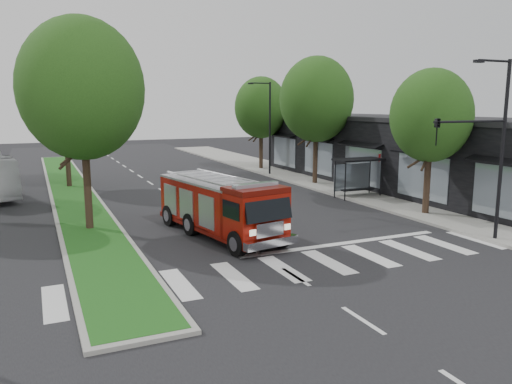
% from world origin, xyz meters
% --- Properties ---
extents(ground, '(140.00, 140.00, 0.00)m').
position_xyz_m(ground, '(0.00, 0.00, 0.00)').
color(ground, black).
rests_on(ground, ground).
extents(sidewalk_right, '(5.00, 80.00, 0.15)m').
position_xyz_m(sidewalk_right, '(12.50, 10.00, 0.07)').
color(sidewalk_right, gray).
rests_on(sidewalk_right, ground).
extents(median, '(3.00, 50.00, 0.15)m').
position_xyz_m(median, '(-6.00, 18.00, 0.08)').
color(median, gray).
rests_on(median, ground).
extents(storefront_row, '(8.00, 30.00, 5.00)m').
position_xyz_m(storefront_row, '(17.00, 10.00, 2.50)').
color(storefront_row, black).
rests_on(storefront_row, ground).
extents(bus_shelter, '(3.20, 1.60, 2.61)m').
position_xyz_m(bus_shelter, '(11.20, 8.15, 2.04)').
color(bus_shelter, black).
rests_on(bus_shelter, ground).
extents(tree_right_near, '(4.40, 4.40, 8.05)m').
position_xyz_m(tree_right_near, '(11.50, 2.00, 5.51)').
color(tree_right_near, black).
rests_on(tree_right_near, ground).
extents(tree_right_mid, '(5.60, 5.60, 9.72)m').
position_xyz_m(tree_right_mid, '(11.50, 14.00, 6.49)').
color(tree_right_mid, black).
rests_on(tree_right_mid, ground).
extents(tree_right_far, '(5.00, 5.00, 8.73)m').
position_xyz_m(tree_right_far, '(11.50, 24.00, 5.84)').
color(tree_right_far, black).
rests_on(tree_right_far, ground).
extents(tree_median_near, '(5.80, 5.80, 10.16)m').
position_xyz_m(tree_median_near, '(-6.00, 6.00, 6.81)').
color(tree_median_near, black).
rests_on(tree_median_near, ground).
extents(tree_median_far, '(5.60, 5.60, 9.72)m').
position_xyz_m(tree_median_far, '(-6.00, 20.00, 6.49)').
color(tree_median_far, black).
rests_on(tree_median_far, ground).
extents(streetlight_right_near, '(4.08, 0.22, 8.00)m').
position_xyz_m(streetlight_right_near, '(9.61, -3.50, 4.67)').
color(streetlight_right_near, black).
rests_on(streetlight_right_near, ground).
extents(streetlight_right_far, '(2.11, 0.20, 8.00)m').
position_xyz_m(streetlight_right_far, '(10.35, 20.00, 4.48)').
color(streetlight_right_far, black).
rests_on(streetlight_right_far, ground).
extents(fire_engine, '(3.97, 8.64, 2.89)m').
position_xyz_m(fire_engine, '(-0.48, 2.54, 1.38)').
color(fire_engine, '#510A04').
rests_on(fire_engine, ground).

